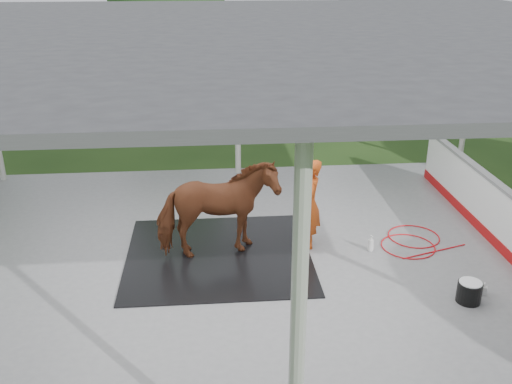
{
  "coord_description": "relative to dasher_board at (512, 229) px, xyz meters",
  "views": [
    {
      "loc": [
        -0.69,
        -8.64,
        5.08
      ],
      "look_at": [
        0.07,
        0.34,
        1.32
      ],
      "focal_mm": 40.0,
      "sensor_mm": 36.0,
      "label": 1
    }
  ],
  "objects": [
    {
      "name": "rubber_mat",
      "position": [
        -5.2,
        0.46,
        -0.53
      ],
      "size": [
        3.3,
        3.1,
        0.02
      ],
      "primitive_type": "cube",
      "color": "black",
      "rests_on": "concrete_slab"
    },
    {
      "name": "ground",
      "position": [
        -4.6,
        0.0,
        -0.59
      ],
      "size": [
        100.0,
        100.0,
        0.0
      ],
      "primitive_type": "plane",
      "color": "#1E3814"
    },
    {
      "name": "hose_coil",
      "position": [
        -1.54,
        0.68,
        -0.53
      ],
      "size": [
        1.59,
        1.38,
        0.02
      ],
      "color": "red",
      "rests_on": "concrete_slab"
    },
    {
      "name": "handler",
      "position": [
        -3.51,
        0.72,
        0.3
      ],
      "size": [
        0.46,
        0.65,
        1.68
      ],
      "primitive_type": "imported",
      "rotation": [
        0.0,
        0.0,
        -1.67
      ],
      "color": "#C34714",
      "rests_on": "concrete_slab"
    },
    {
      "name": "tree_belt",
      "position": [
        -4.3,
        0.9,
        3.2
      ],
      "size": [
        28.0,
        28.0,
        5.8
      ],
      "color": "#382314",
      "rests_on": "ground"
    },
    {
      "name": "soap_bottle_b",
      "position": [
        -1.0,
        -1.18,
        -0.44
      ],
      "size": [
        0.13,
        0.13,
        0.22
      ],
      "primitive_type": "imported",
      "rotation": [
        0.0,
        0.0,
        -0.48
      ],
      "color": "#338CD8",
      "rests_on": "concrete_slab"
    },
    {
      "name": "soap_bottle_a",
      "position": [
        -2.41,
        0.41,
        -0.39
      ],
      "size": [
        0.15,
        0.15,
        0.31
      ],
      "primitive_type": "imported",
      "rotation": [
        0.0,
        0.0,
        0.27
      ],
      "color": "silver",
      "rests_on": "concrete_slab"
    },
    {
      "name": "horse",
      "position": [
        -5.2,
        0.46,
        0.36
      ],
      "size": [
        2.24,
        1.35,
        1.76
      ],
      "primitive_type": "imported",
      "rotation": [
        0.0,
        0.0,
        1.77
      ],
      "color": "brown",
      "rests_on": "rubber_mat"
    },
    {
      "name": "pavilion_structure",
      "position": [
        -4.6,
        -0.0,
        3.37
      ],
      "size": [
        12.6,
        10.6,
        4.05
      ],
      "color": "beige",
      "rests_on": "ground"
    },
    {
      "name": "concrete_slab",
      "position": [
        -4.6,
        0.0,
        -0.57
      ],
      "size": [
        12.0,
        10.0,
        0.05
      ],
      "primitive_type": "cube",
      "color": "slate",
      "rests_on": "ground"
    },
    {
      "name": "dasher_board",
      "position": [
        0.0,
        0.0,
        0.0
      ],
      "size": [
        0.16,
        8.0,
        1.15
      ],
      "color": "#A60D0F",
      "rests_on": "concrete_slab"
    },
    {
      "name": "wash_bucket",
      "position": [
        -1.33,
        -1.35,
        -0.36
      ],
      "size": [
        0.38,
        0.38,
        0.35
      ],
      "color": "black",
      "rests_on": "concrete_slab"
    }
  ]
}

